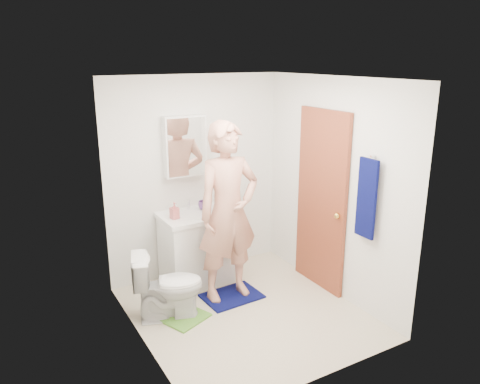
% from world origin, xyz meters
% --- Properties ---
extents(floor, '(2.20, 2.40, 0.02)m').
position_xyz_m(floor, '(0.00, 0.00, -0.01)').
color(floor, beige).
rests_on(floor, ground).
extents(ceiling, '(2.20, 2.40, 0.02)m').
position_xyz_m(ceiling, '(0.00, 0.00, 2.41)').
color(ceiling, white).
rests_on(ceiling, ground).
extents(wall_back, '(2.20, 0.02, 2.40)m').
position_xyz_m(wall_back, '(0.00, 1.21, 1.20)').
color(wall_back, silver).
rests_on(wall_back, ground).
extents(wall_front, '(2.20, 0.02, 2.40)m').
position_xyz_m(wall_front, '(0.00, -1.21, 1.20)').
color(wall_front, silver).
rests_on(wall_front, ground).
extents(wall_left, '(0.02, 2.40, 2.40)m').
position_xyz_m(wall_left, '(-1.11, 0.00, 1.20)').
color(wall_left, silver).
rests_on(wall_left, ground).
extents(wall_right, '(0.02, 2.40, 2.40)m').
position_xyz_m(wall_right, '(1.11, 0.00, 1.20)').
color(wall_right, silver).
rests_on(wall_right, ground).
extents(vanity_cabinet, '(0.75, 0.55, 0.80)m').
position_xyz_m(vanity_cabinet, '(-0.15, 0.91, 0.40)').
color(vanity_cabinet, white).
rests_on(vanity_cabinet, floor).
extents(countertop, '(0.79, 0.59, 0.05)m').
position_xyz_m(countertop, '(-0.15, 0.91, 0.83)').
color(countertop, white).
rests_on(countertop, vanity_cabinet).
extents(sink_basin, '(0.40, 0.40, 0.03)m').
position_xyz_m(sink_basin, '(-0.15, 0.91, 0.84)').
color(sink_basin, white).
rests_on(sink_basin, countertop).
extents(faucet, '(0.03, 0.03, 0.12)m').
position_xyz_m(faucet, '(-0.15, 1.09, 0.91)').
color(faucet, silver).
rests_on(faucet, countertop).
extents(medicine_cabinet, '(0.50, 0.12, 0.70)m').
position_xyz_m(medicine_cabinet, '(-0.15, 1.14, 1.60)').
color(medicine_cabinet, white).
rests_on(medicine_cabinet, wall_back).
extents(mirror_panel, '(0.46, 0.01, 0.66)m').
position_xyz_m(mirror_panel, '(-0.15, 1.08, 1.60)').
color(mirror_panel, white).
rests_on(mirror_panel, wall_back).
extents(door, '(0.05, 0.80, 2.05)m').
position_xyz_m(door, '(1.07, 0.15, 1.02)').
color(door, '#A1492C').
rests_on(door, ground).
extents(door_knob, '(0.07, 0.07, 0.07)m').
position_xyz_m(door_knob, '(1.03, -0.17, 0.95)').
color(door_knob, gold).
rests_on(door_knob, door).
extents(towel, '(0.03, 0.24, 0.80)m').
position_xyz_m(towel, '(1.03, -0.57, 1.25)').
color(towel, '#070C4A').
rests_on(towel, wall_right).
extents(towel_hook, '(0.06, 0.02, 0.02)m').
position_xyz_m(towel_hook, '(1.07, -0.57, 1.67)').
color(towel_hook, silver).
rests_on(towel_hook, wall_right).
extents(toilet, '(0.78, 0.59, 0.71)m').
position_xyz_m(toilet, '(-0.73, 0.33, 0.36)').
color(toilet, white).
rests_on(toilet, floor).
extents(bath_mat, '(0.65, 0.48, 0.02)m').
position_xyz_m(bath_mat, '(0.03, 0.36, 0.01)').
color(bath_mat, '#070C4A').
rests_on(bath_mat, floor).
extents(green_rug, '(0.53, 0.49, 0.02)m').
position_xyz_m(green_rug, '(-0.60, 0.21, 0.01)').
color(green_rug, '#5C9F35').
rests_on(green_rug, floor).
extents(soap_dispenser, '(0.10, 0.10, 0.19)m').
position_xyz_m(soap_dispenser, '(-0.41, 0.88, 0.94)').
color(soap_dispenser, '#D06161').
rests_on(soap_dispenser, countertop).
extents(toothbrush_cup, '(0.13, 0.13, 0.10)m').
position_xyz_m(toothbrush_cup, '(0.01, 1.00, 0.90)').
color(toothbrush_cup, '#653B82').
rests_on(toothbrush_cup, countertop).
extents(man, '(0.72, 0.48, 1.95)m').
position_xyz_m(man, '(0.01, 0.40, 1.00)').
color(man, tan).
rests_on(man, bath_mat).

